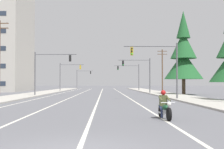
% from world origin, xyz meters
% --- Properties ---
extents(lane_stripe_center, '(0.16, 100.00, 0.01)m').
position_xyz_m(lane_stripe_center, '(0.13, 45.00, 0.00)').
color(lane_stripe_center, beige).
rests_on(lane_stripe_center, ground).
extents(lane_stripe_left, '(0.16, 100.00, 0.01)m').
position_xyz_m(lane_stripe_left, '(-3.43, 45.00, 0.00)').
color(lane_stripe_left, beige).
rests_on(lane_stripe_left, ground).
extents(lane_stripe_right, '(0.16, 100.00, 0.01)m').
position_xyz_m(lane_stripe_right, '(3.76, 45.00, 0.00)').
color(lane_stripe_right, beige).
rests_on(lane_stripe_right, ground).
extents(lane_stripe_far_left, '(0.16, 100.00, 0.01)m').
position_xyz_m(lane_stripe_far_left, '(-6.95, 45.00, 0.00)').
color(lane_stripe_far_left, beige).
rests_on(lane_stripe_far_left, ground).
extents(sidewalk_kerb_right, '(4.40, 110.00, 0.14)m').
position_xyz_m(sidewalk_kerb_right, '(10.34, 40.00, 0.07)').
color(sidewalk_kerb_right, '#ADA89E').
rests_on(sidewalk_kerb_right, ground).
extents(sidewalk_kerb_left, '(4.40, 110.00, 0.14)m').
position_xyz_m(sidewalk_kerb_left, '(-10.34, 40.00, 0.07)').
color(sidewalk_kerb_left, '#ADA89E').
rests_on(sidewalk_kerb_left, ground).
extents(motorcycle_with_rider, '(0.70, 2.19, 1.46)m').
position_xyz_m(motorcycle_with_rider, '(3.84, 7.36, 0.59)').
color(motorcycle_with_rider, black).
rests_on(motorcycle_with_rider, ground).
extents(traffic_signal_near_right, '(5.93, 0.37, 6.20)m').
position_xyz_m(traffic_signal_near_right, '(7.00, 25.62, 4.16)').
color(traffic_signal_near_right, '#56565B').
rests_on(traffic_signal_near_right, ground).
extents(traffic_signal_near_left, '(5.93, 0.49, 6.20)m').
position_xyz_m(traffic_signal_near_left, '(-7.28, 35.69, 4.16)').
color(traffic_signal_near_left, '#56565B').
rests_on(traffic_signal_near_left, ground).
extents(traffic_signal_mid_right, '(5.67, 0.51, 6.20)m').
position_xyz_m(traffic_signal_mid_right, '(7.10, 46.25, 4.15)').
color(traffic_signal_mid_right, '#56565B').
rests_on(traffic_signal_mid_right, ground).
extents(traffic_signal_mid_left, '(5.30, 0.37, 6.20)m').
position_xyz_m(traffic_signal_mid_left, '(-7.46, 60.16, 4.12)').
color(traffic_signal_mid_left, '#56565B').
rests_on(traffic_signal_mid_left, ground).
extents(traffic_signal_far_right, '(5.80, 0.39, 6.20)m').
position_xyz_m(traffic_signal_far_right, '(7.02, 63.83, 4.15)').
color(traffic_signal_far_right, '#56565B').
rests_on(traffic_signal_far_right, ground).
extents(traffic_signal_far_left, '(5.43, 0.48, 6.20)m').
position_xyz_m(traffic_signal_far_left, '(-6.89, 95.37, 4.13)').
color(traffic_signal_far_left, '#56565B').
rests_on(traffic_signal_far_left, ground).
extents(utility_pole_right_far, '(2.12, 0.26, 9.14)m').
position_xyz_m(utility_pole_right_far, '(13.34, 59.18, 4.93)').
color(utility_pole_right_far, brown).
rests_on(utility_pole_right_far, ground).
extents(conifer_tree_right_verge_far, '(5.98, 5.98, 13.15)m').
position_xyz_m(conifer_tree_right_verge_far, '(13.12, 40.01, 6.03)').
color(conifer_tree_right_verge_far, '#4C3828').
rests_on(conifer_tree_right_verge_far, ground).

